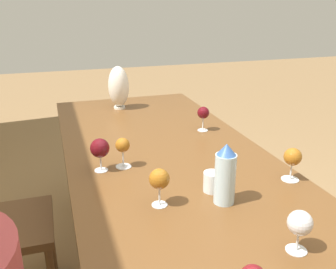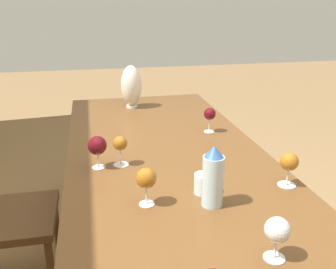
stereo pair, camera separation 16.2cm
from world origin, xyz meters
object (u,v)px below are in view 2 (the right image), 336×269
(wine_glass_6, at_px, (277,231))
(water_tumbler, at_px, (203,184))
(wine_glass_1, at_px, (210,114))
(vase, at_px, (131,86))
(wine_glass_2, at_px, (146,179))
(wine_glass_0, at_px, (120,145))
(wine_glass_4, at_px, (97,146))
(water_bottle, at_px, (213,177))
(wine_glass_5, at_px, (289,163))

(wine_glass_6, bearing_deg, water_tumbler, 12.00)
(wine_glass_1, bearing_deg, vase, 31.57)
(wine_glass_2, height_order, wine_glass_6, wine_glass_2)
(water_tumbler, height_order, wine_glass_6, wine_glass_6)
(wine_glass_0, xyz_separation_m, wine_glass_1, (0.34, -0.51, 0.00))
(water_tumbler, height_order, wine_glass_1, wine_glass_1)
(wine_glass_0, xyz_separation_m, wine_glass_6, (-0.72, -0.36, -0.01))
(water_tumbler, distance_m, vase, 1.24)
(wine_glass_0, relative_size, wine_glass_4, 0.93)
(water_bottle, relative_size, wine_glass_4, 1.56)
(wine_glass_0, bearing_deg, water_tumbler, -138.43)
(vase, bearing_deg, wine_glass_2, 175.63)
(water_tumbler, height_order, wine_glass_0, wine_glass_0)
(wine_glass_6, bearing_deg, vase, 7.28)
(water_tumbler, xyz_separation_m, wine_glass_5, (-0.01, -0.34, 0.06))
(vase, bearing_deg, wine_glass_6, -172.72)
(water_bottle, relative_size, wine_glass_6, 1.72)
(wine_glass_2, bearing_deg, wine_glass_1, -33.26)
(vase, relative_size, wine_glass_0, 2.10)
(wine_glass_5, bearing_deg, wine_glass_4, 66.08)
(water_bottle, distance_m, wine_glass_6, 0.33)
(vase, xyz_separation_m, wine_glass_6, (-1.63, -0.21, -0.05))
(wine_glass_5, bearing_deg, wine_glass_1, 9.04)
(wine_glass_0, relative_size, wine_glass_5, 0.98)
(wine_glass_1, xyz_separation_m, wine_glass_4, (-0.34, 0.61, 0.00))
(wine_glass_2, xyz_separation_m, wine_glass_6, (-0.36, -0.31, -0.01))
(water_tumbler, relative_size, vase, 0.27)
(water_tumbler, relative_size, wine_glass_5, 0.56)
(wine_glass_1, bearing_deg, water_bottle, 162.90)
(wine_glass_0, height_order, wine_glass_6, wine_glass_0)
(vase, distance_m, wine_glass_0, 0.93)
(wine_glass_2, height_order, wine_glass_4, wine_glass_4)
(water_tumbler, relative_size, wine_glass_0, 0.57)
(water_tumbler, xyz_separation_m, vase, (1.23, 0.12, 0.11))
(wine_glass_2, bearing_deg, water_bottle, -102.23)
(wine_glass_5, bearing_deg, water_tumbler, 88.21)
(wine_glass_2, relative_size, wine_glass_6, 1.08)
(wine_glass_1, bearing_deg, wine_glass_6, 172.05)
(wine_glass_1, bearing_deg, wine_glass_5, -170.96)
(water_tumbler, distance_m, wine_glass_1, 0.69)
(wine_glass_5, bearing_deg, wine_glass_0, 62.25)
(water_tumbler, distance_m, wine_glass_5, 0.34)
(vase, height_order, wine_glass_2, vase)
(vase, xyz_separation_m, wine_glass_2, (-1.27, 0.10, -0.04))
(wine_glass_5, bearing_deg, wine_glass_2, 93.08)
(water_bottle, distance_m, wine_glass_4, 0.55)
(wine_glass_1, height_order, wine_glass_2, wine_glass_2)
(wine_glass_4, bearing_deg, wine_glass_0, -85.48)
(water_bottle, xyz_separation_m, wine_glass_6, (-0.31, -0.08, -0.02))
(vase, height_order, wine_glass_0, vase)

